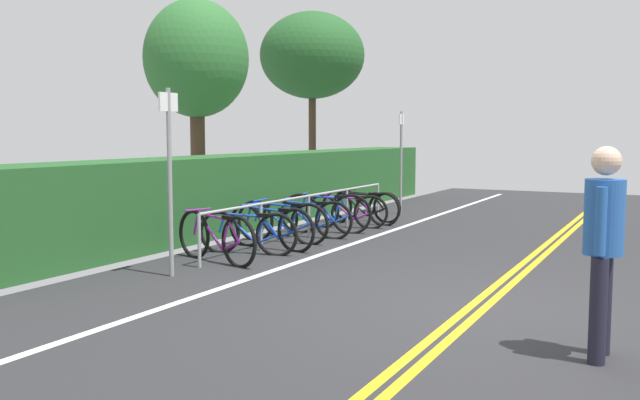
{
  "coord_description": "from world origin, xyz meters",
  "views": [
    {
      "loc": [
        -7.23,
        -1.88,
        1.88
      ],
      "look_at": [
        2.91,
        3.43,
        0.76
      ],
      "focal_mm": 38.7,
      "sensor_mm": 36.0,
      "label": 1
    }
  ],
  "objects_px": {
    "bicycle_5": "(326,213)",
    "bicycle_8": "(366,206)",
    "bicycle_1": "(248,233)",
    "tree_far_right": "(312,56)",
    "bicycle_3": "(282,222)",
    "bicycle_6": "(347,211)",
    "pedestrian": "(603,237)",
    "sign_post_near": "(170,165)",
    "bicycle_4": "(307,219)",
    "bicycle_0": "(216,237)",
    "bike_rack": "(309,205)",
    "sign_post_far": "(401,153)",
    "tree_mid": "(196,60)",
    "bicycle_2": "(271,227)",
    "bicycle_7": "(360,207)"
  },
  "relations": [
    {
      "from": "bicycle_5",
      "to": "bicycle_8",
      "type": "height_order",
      "value": "bicycle_5"
    },
    {
      "from": "tree_mid",
      "to": "tree_far_right",
      "type": "relative_size",
      "value": 0.9
    },
    {
      "from": "bicycle_1",
      "to": "bicycle_7",
      "type": "distance_m",
      "value": 4.07
    },
    {
      "from": "bicycle_6",
      "to": "sign_post_near",
      "type": "bearing_deg",
      "value": 179.52
    },
    {
      "from": "bicycle_1",
      "to": "bicycle_8",
      "type": "relative_size",
      "value": 0.97
    },
    {
      "from": "bicycle_4",
      "to": "pedestrian",
      "type": "bearing_deg",
      "value": -131.43
    },
    {
      "from": "sign_post_near",
      "to": "bicycle_8",
      "type": "bearing_deg",
      "value": 0.6
    },
    {
      "from": "pedestrian",
      "to": "sign_post_far",
      "type": "height_order",
      "value": "sign_post_far"
    },
    {
      "from": "bicycle_3",
      "to": "bicycle_4",
      "type": "height_order",
      "value": "bicycle_3"
    },
    {
      "from": "bicycle_3",
      "to": "sign_post_far",
      "type": "distance_m",
      "value": 5.06
    },
    {
      "from": "bike_rack",
      "to": "bicycle_3",
      "type": "bearing_deg",
      "value": 170.31
    },
    {
      "from": "bicycle_6",
      "to": "pedestrian",
      "type": "distance_m",
      "value": 8.21
    },
    {
      "from": "bicycle_0",
      "to": "bicycle_3",
      "type": "height_order",
      "value": "bicycle_0"
    },
    {
      "from": "bike_rack",
      "to": "bicycle_6",
      "type": "distance_m",
      "value": 1.44
    },
    {
      "from": "bicycle_3",
      "to": "pedestrian",
      "type": "xyz_separation_m",
      "value": [
        -4.08,
        -5.51,
        0.67
      ]
    },
    {
      "from": "bicycle_1",
      "to": "tree_far_right",
      "type": "bearing_deg",
      "value": 22.46
    },
    {
      "from": "tree_mid",
      "to": "bicycle_2",
      "type": "bearing_deg",
      "value": -128.82
    },
    {
      "from": "bike_rack",
      "to": "bicycle_1",
      "type": "distance_m",
      "value": 2.0
    },
    {
      "from": "bicycle_6",
      "to": "bicycle_1",
      "type": "bearing_deg",
      "value": 178.54
    },
    {
      "from": "bicycle_7",
      "to": "tree_mid",
      "type": "xyz_separation_m",
      "value": [
        -0.44,
        3.82,
        3.15
      ]
    },
    {
      "from": "bike_rack",
      "to": "bicycle_5",
      "type": "xyz_separation_m",
      "value": [
        0.6,
        -0.04,
        -0.22
      ]
    },
    {
      "from": "bike_rack",
      "to": "sign_post_far",
      "type": "xyz_separation_m",
      "value": [
        4.2,
        -0.16,
        0.83
      ]
    },
    {
      "from": "bicycle_3",
      "to": "bicycle_5",
      "type": "distance_m",
      "value": 1.35
    },
    {
      "from": "tree_far_right",
      "to": "bicycle_7",
      "type": "bearing_deg",
      "value": -142.8
    },
    {
      "from": "bicycle_2",
      "to": "bicycle_3",
      "type": "distance_m",
      "value": 0.7
    },
    {
      "from": "bicycle_2",
      "to": "sign_post_near",
      "type": "distance_m",
      "value": 2.69
    },
    {
      "from": "bicycle_3",
      "to": "bicycle_6",
      "type": "xyz_separation_m",
      "value": [
        2.15,
        -0.21,
        -0.02
      ]
    },
    {
      "from": "sign_post_near",
      "to": "bike_rack",
      "type": "bearing_deg",
      "value": 0.63
    },
    {
      "from": "bicycle_1",
      "to": "bicycle_3",
      "type": "distance_m",
      "value": 1.25
    },
    {
      "from": "bike_rack",
      "to": "bicycle_6",
      "type": "bearing_deg",
      "value": -3.51
    },
    {
      "from": "bicycle_0",
      "to": "bicycle_1",
      "type": "bearing_deg",
      "value": -3.8
    },
    {
      "from": "bicycle_0",
      "to": "pedestrian",
      "type": "height_order",
      "value": "pedestrian"
    },
    {
      "from": "bicycle_5",
      "to": "sign_post_near",
      "type": "xyz_separation_m",
      "value": [
        -4.45,
        -0.0,
        1.09
      ]
    },
    {
      "from": "tree_far_right",
      "to": "bicycle_6",
      "type": "bearing_deg",
      "value": -146.11
    },
    {
      "from": "bicycle_0",
      "to": "sign_post_far",
      "type": "distance_m",
      "value": 7.03
    },
    {
      "from": "bicycle_7",
      "to": "sign_post_near",
      "type": "xyz_separation_m",
      "value": [
        -5.95,
        0.03,
        1.12
      ]
    },
    {
      "from": "bicycle_5",
      "to": "bicycle_8",
      "type": "xyz_separation_m",
      "value": [
        2.03,
        0.06,
        -0.05
      ]
    },
    {
      "from": "bicycle_3",
      "to": "pedestrian",
      "type": "distance_m",
      "value": 6.89
    },
    {
      "from": "bicycle_6",
      "to": "bicycle_7",
      "type": "bearing_deg",
      "value": 1.14
    },
    {
      "from": "bike_rack",
      "to": "tree_mid",
      "type": "distance_m",
      "value": 5.02
    },
    {
      "from": "bicycle_0",
      "to": "bicycle_5",
      "type": "xyz_separation_m",
      "value": [
        3.35,
        -0.09,
        0.01
      ]
    },
    {
      "from": "bicycle_6",
      "to": "sign_post_near",
      "type": "relative_size",
      "value": 0.65
    },
    {
      "from": "bicycle_6",
      "to": "bicycle_8",
      "type": "distance_m",
      "value": 1.22
    },
    {
      "from": "bicycle_3",
      "to": "tree_far_right",
      "type": "bearing_deg",
      "value": 24.82
    },
    {
      "from": "bike_rack",
      "to": "pedestrian",
      "type": "bearing_deg",
      "value": -131.86
    },
    {
      "from": "pedestrian",
      "to": "sign_post_near",
      "type": "distance_m",
      "value": 5.44
    },
    {
      "from": "bicycle_3",
      "to": "bicycle_4",
      "type": "xyz_separation_m",
      "value": [
        0.67,
        -0.12,
        -0.01
      ]
    },
    {
      "from": "bicycle_1",
      "to": "pedestrian",
      "type": "height_order",
      "value": "pedestrian"
    },
    {
      "from": "bicycle_0",
      "to": "sign_post_near",
      "type": "bearing_deg",
      "value": -175.13
    },
    {
      "from": "bicycle_3",
      "to": "bicycle_2",
      "type": "bearing_deg",
      "value": -164.66
    }
  ]
}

